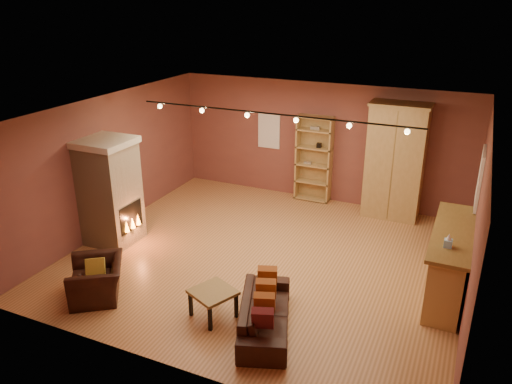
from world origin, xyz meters
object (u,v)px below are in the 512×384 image
at_px(armchair, 96,274).
at_px(coffee_table, 213,295).
at_px(bar_counter, 449,261).
at_px(loveseat, 265,307).
at_px(bookcase, 314,158).
at_px(armoire, 395,161).
at_px(fireplace, 110,192).

height_order(armchair, coffee_table, armchair).
height_order(bar_counter, coffee_table, bar_counter).
distance_m(loveseat, coffee_table, 0.84).
distance_m(bookcase, armoire, 1.91).
relative_size(fireplace, coffee_table, 2.68).
bearing_deg(bar_counter, loveseat, -137.85).
relative_size(fireplace, loveseat, 1.15).
xyz_separation_m(loveseat, coffee_table, (-0.84, -0.05, 0.02)).
height_order(loveseat, armchair, armchair).
relative_size(bar_counter, coffee_table, 2.98).
relative_size(bookcase, armoire, 0.81).
distance_m(bookcase, coffee_table, 5.21).
height_order(armoire, bar_counter, armoire).
relative_size(armoire, loveseat, 1.38).
distance_m(bookcase, bar_counter, 4.46).
bearing_deg(fireplace, armoire, 36.10).
distance_m(fireplace, bookcase, 4.76).
bearing_deg(armchair, bookcase, 124.85).
bearing_deg(fireplace, bar_counter, 6.96).
bearing_deg(coffee_table, armoire, 70.09).
distance_m(fireplace, armoire, 5.99).
bearing_deg(bookcase, bar_counter, -42.13).
xyz_separation_m(fireplace, armchair, (1.04, -1.72, -0.64)).
xyz_separation_m(fireplace, armoire, (4.83, 3.52, 0.22)).
bearing_deg(fireplace, coffee_table, -25.18).
bearing_deg(armchair, fireplace, 175.26).
xyz_separation_m(loveseat, armchair, (-2.84, -0.34, 0.06)).
relative_size(bookcase, armchair, 1.81).
height_order(bar_counter, armchair, bar_counter).
distance_m(bar_counter, loveseat, 3.19).
xyz_separation_m(bookcase, armoire, (1.88, -0.22, 0.24)).
relative_size(bar_counter, armchair, 2.08).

